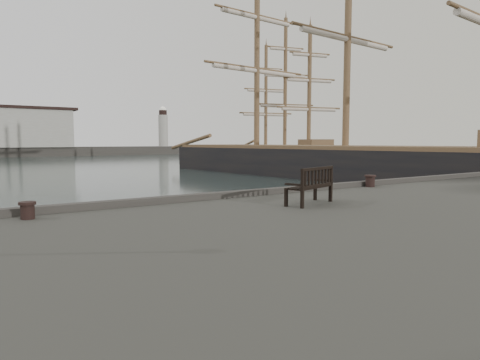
{
  "coord_description": "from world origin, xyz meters",
  "views": [
    {
      "loc": [
        -7.27,
        -10.77,
        3.21
      ],
      "look_at": [
        -0.37,
        -0.5,
        2.1
      ],
      "focal_mm": 32.0,
      "sensor_mm": 36.0,
      "label": 1
    }
  ],
  "objects_px": {
    "bollard_right": "(370,181)",
    "bench": "(310,193)",
    "tall_ship_main": "(345,169)",
    "tall_ship_far": "(285,160)",
    "bollard_left": "(28,210)"
  },
  "relations": [
    {
      "from": "bollard_left",
      "to": "bollard_right",
      "type": "height_order",
      "value": "bollard_right"
    },
    {
      "from": "bench",
      "to": "bollard_right",
      "type": "bearing_deg",
      "value": 4.42
    },
    {
      "from": "bollard_right",
      "to": "tall_ship_main",
      "type": "relative_size",
      "value": 0.01
    },
    {
      "from": "bench",
      "to": "bollard_right",
      "type": "distance_m",
      "value": 5.23
    },
    {
      "from": "bollard_left",
      "to": "bollard_right",
      "type": "relative_size",
      "value": 0.86
    },
    {
      "from": "bollard_left",
      "to": "tall_ship_main",
      "type": "xyz_separation_m",
      "value": [
        27.51,
        16.11,
        -0.94
      ]
    },
    {
      "from": "bollard_left",
      "to": "tall_ship_far",
      "type": "height_order",
      "value": "tall_ship_far"
    },
    {
      "from": "tall_ship_main",
      "to": "tall_ship_far",
      "type": "distance_m",
      "value": 20.22
    },
    {
      "from": "bollard_right",
      "to": "bench",
      "type": "bearing_deg",
      "value": -157.8
    },
    {
      "from": "bollard_right",
      "to": "tall_ship_main",
      "type": "xyz_separation_m",
      "value": [
        16.12,
        15.88,
        -0.97
      ]
    },
    {
      "from": "tall_ship_far",
      "to": "bench",
      "type": "bearing_deg",
      "value": -113.93
    },
    {
      "from": "bench",
      "to": "tall_ship_far",
      "type": "relative_size",
      "value": 0.07
    },
    {
      "from": "bollard_right",
      "to": "tall_ship_far",
      "type": "height_order",
      "value": "tall_ship_far"
    },
    {
      "from": "bollard_right",
      "to": "tall_ship_far",
      "type": "xyz_separation_m",
      "value": [
        24.55,
        34.27,
        -1.07
      ]
    },
    {
      "from": "tall_ship_far",
      "to": "bollard_right",
      "type": "bearing_deg",
      "value": -110.51
    }
  ]
}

